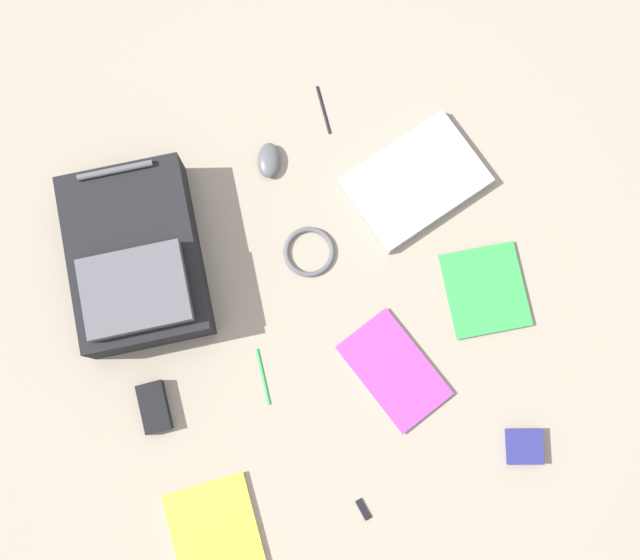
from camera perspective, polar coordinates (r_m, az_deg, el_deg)
The scene contains 13 objects.
ground_plane at distance 1.95m, azimuth -0.77°, elevation -1.79°, with size 3.87×3.87×0.00m, color gray.
backpack at distance 1.95m, azimuth -13.88°, elevation 1.52°, with size 0.37×0.49×0.17m.
laptop at distance 2.02m, azimuth 7.32°, elevation 7.52°, with size 0.40×0.32×0.03m.
book_red at distance 1.96m, azimuth -8.07°, elevation -18.41°, with size 0.22×0.25×0.01m.
book_manual at distance 1.93m, azimuth 5.67°, elevation -6.87°, with size 0.25×0.32×0.01m.
book_blue at distance 2.00m, azimuth 12.48°, elevation -0.76°, with size 0.23×0.25×0.01m.
computer_mouse at distance 2.03m, azimuth -3.93°, elevation 9.10°, with size 0.06×0.10×0.03m, color #4C4C51.
cable_coil at distance 1.97m, azimuth -0.83°, elevation 2.17°, with size 0.14×0.14×0.01m, color #4C4C51.
power_brick at distance 1.96m, azimuth -12.53°, elevation -9.46°, with size 0.07×0.13×0.04m, color black.
pen_black at distance 1.93m, azimuth -4.36°, elevation -7.36°, with size 0.01×0.01×0.15m, color #198C33.
pen_blue at distance 2.09m, azimuth 0.28°, elevation 12.89°, with size 0.01×0.01×0.14m, color black.
earbud_pouch at distance 1.99m, azimuth 15.34°, elevation -12.15°, with size 0.09×0.09×0.03m, color navy.
usb_stick at distance 1.94m, azimuth 3.34°, elevation -17.08°, with size 0.02×0.05×0.01m, color black.
Camera 1 is at (-0.07, -0.27, 1.93)m, focal length 41.93 mm.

